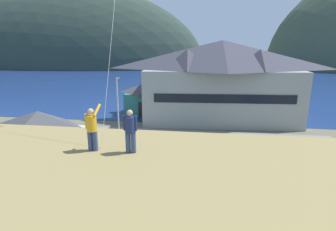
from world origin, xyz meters
name	(u,v)px	position (x,y,z in m)	size (l,w,h in m)	color
ground_plane	(128,191)	(0.00, 0.00, 0.00)	(600.00, 600.00, 0.00)	#66604C
parking_lot_pad	(143,162)	(0.00, 5.00, 0.05)	(40.00, 20.00, 0.10)	gray
bay_water	(186,82)	(0.00, 60.00, 0.01)	(360.00, 84.00, 0.03)	navy
far_hill_west_ridge	(49,64)	(-78.23, 121.48, 0.00)	(131.57, 62.84, 55.49)	#2D3D33
far_hill_east_peak	(66,66)	(-62.74, 110.47, 0.00)	(134.84, 51.68, 74.18)	#2D3D33
harbor_lodge	(221,79)	(7.48, 20.13, 5.84)	(22.20, 10.58, 10.98)	#999E99
storage_shed_near_lot	(41,138)	(-8.50, 3.05, 2.62)	(8.46, 6.47, 5.05)	beige
storage_shed_waterside	(147,98)	(-3.34, 22.74, 2.56)	(6.87, 5.93, 4.93)	#338475
wharf_dock	(167,101)	(-1.57, 31.40, 0.35)	(3.20, 12.04, 0.70)	#70604C
moored_boat_wharfside	(148,100)	(-4.78, 30.16, 0.72)	(1.95, 5.68, 2.16)	navy
moored_boat_outer_mooring	(184,103)	(1.87, 28.21, 0.72)	(2.62, 6.97, 2.16)	#A8A399
parked_car_front_row_red	(226,151)	(7.43, 6.21, 1.06)	(4.32, 2.29, 1.82)	#236633
parked_car_back_row_right	(305,152)	(14.46, 6.85, 1.06)	(4.33, 2.33, 1.82)	slate
parked_car_back_row_left	(292,194)	(11.25, -0.61, 1.06)	(4.34, 2.35, 1.82)	#9EA3A8
parked_car_front_row_end	(179,178)	(3.74, 0.51, 1.06)	(4.25, 2.15, 1.82)	#B28923
parking_light_pole	(118,105)	(-3.96, 10.56, 4.09)	(0.24, 0.78, 6.91)	#ADADB2
person_kite_flyer	(92,128)	(0.97, -7.59, 7.28)	(0.56, 0.64, 1.86)	#384770
person_companion	(130,130)	(2.54, -7.61, 7.26)	(0.55, 0.40, 1.74)	#384770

